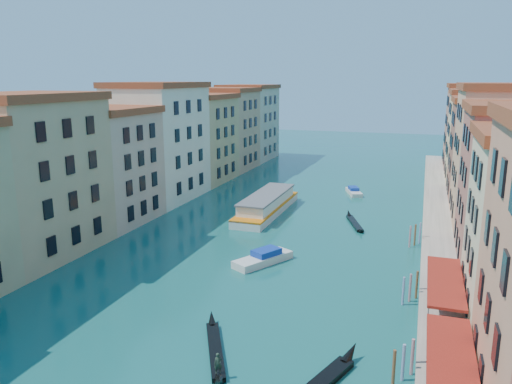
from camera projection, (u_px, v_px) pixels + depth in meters
left_bank_palazzos at (141, 151)px, 84.24m from camera, size 12.80×128.40×21.00m
right_bank_palazzos at (506, 169)px, 66.96m from camera, size 12.80×128.40×21.00m
quay at (437, 229)px, 71.53m from camera, size 4.00×140.00×1.00m
restaurant_awnings at (452, 374)px, 32.15m from camera, size 3.20×44.55×3.12m
mooring_poles_right at (405, 345)px, 38.85m from camera, size 1.44×54.24×3.20m
vaporetto_far at (267, 204)px, 81.85m from camera, size 4.98×21.51×3.20m
gondola_fore at (215, 348)px, 40.20m from camera, size 5.85×10.35×2.24m
gondola_far at (354, 222)px, 75.62m from camera, size 4.35×10.25×1.50m
motorboat_mid at (264, 258)px, 59.67m from camera, size 5.99×8.08×1.63m
motorboat_far at (354, 191)px, 95.32m from camera, size 4.09×6.65×1.32m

